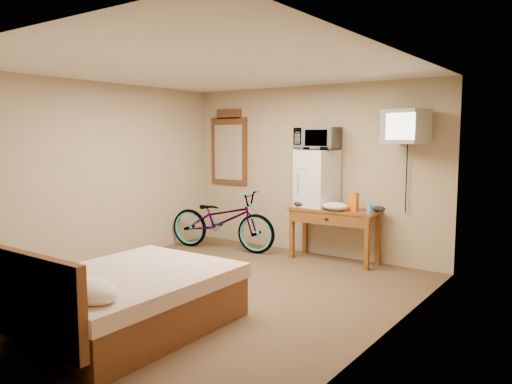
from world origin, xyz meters
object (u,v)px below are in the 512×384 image
at_px(mini_fridge, 317,178).
at_px(bicycle, 222,220).
at_px(crt_television, 406,127).
at_px(blue_cup, 369,208).
at_px(microwave, 318,138).
at_px(bed, 122,299).
at_px(wall_mirror, 229,148).
at_px(desk, 333,218).

xyz_separation_m(mini_fridge, bicycle, (-1.43, -0.40, -0.69)).
height_order(mini_fridge, crt_television, crt_television).
xyz_separation_m(blue_cup, crt_television, (0.43, 0.07, 1.07)).
bearing_deg(microwave, crt_television, -6.45).
xyz_separation_m(mini_fridge, blue_cup, (0.85, -0.11, -0.35)).
bearing_deg(blue_cup, mini_fridge, 172.41).
distance_m(microwave, bed, 3.73).
xyz_separation_m(mini_fridge, microwave, (0.00, 0.00, 0.57)).
distance_m(microwave, bicycle, 1.95).
height_order(mini_fridge, wall_mirror, wall_mirror).
bearing_deg(bicycle, blue_cup, -93.97).
relative_size(microwave, bed, 0.30).
distance_m(blue_cup, bicycle, 2.33).
bearing_deg(microwave, bed, -96.00).
bearing_deg(mini_fridge, bed, -91.57).
distance_m(desk, crt_television, 1.60).
xyz_separation_m(crt_television, wall_mirror, (-3.06, 0.25, -0.32)).
bearing_deg(wall_mirror, microwave, -6.62).
distance_m(mini_fridge, wall_mirror, 1.83).
distance_m(mini_fridge, microwave, 0.57).
bearing_deg(bed, microwave, 88.43).
xyz_separation_m(microwave, crt_television, (1.28, -0.05, 0.15)).
distance_m(microwave, crt_television, 1.29).
bearing_deg(crt_television, bed, -112.02).
bearing_deg(bed, desk, 83.38).
distance_m(blue_cup, bed, 3.51).
bearing_deg(microwave, blue_cup, -12.02).
height_order(microwave, bed, microwave).
bearing_deg(wall_mirror, blue_cup, -6.94).
distance_m(mini_fridge, bed, 3.56).
xyz_separation_m(blue_cup, bicycle, (-2.29, -0.28, -0.35)).
height_order(desk, microwave, microwave).
relative_size(mini_fridge, blue_cup, 6.60).
relative_size(desk, blue_cup, 10.33).
height_order(microwave, crt_television, crt_television).
bearing_deg(wall_mirror, crt_television, -4.70).
distance_m(desk, mini_fridge, 0.62).
relative_size(mini_fridge, bed, 0.42).
distance_m(blue_cup, wall_mirror, 2.75).
distance_m(mini_fridge, blue_cup, 0.93).
bearing_deg(bed, mini_fridge, 88.43).
distance_m(desk, blue_cup, 0.59).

